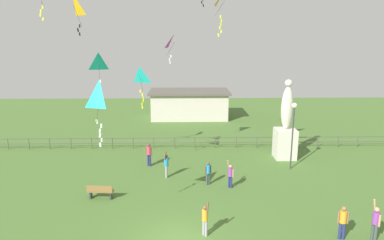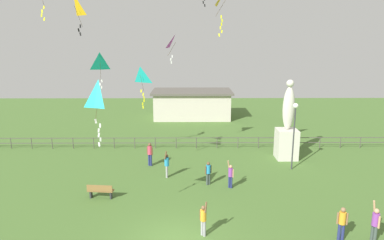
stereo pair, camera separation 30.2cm
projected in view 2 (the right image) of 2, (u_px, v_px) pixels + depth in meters
statue_monument at (287, 133)px, 26.61m from camera, size 1.56×1.56×6.12m
lamppost at (295, 122)px, 23.99m from camera, size 0.36×0.36×4.78m
park_bench at (100, 191)px, 20.14m from camera, size 1.53×0.55×0.85m
person_0 at (231, 174)px, 21.47m from camera, size 0.41×0.41×1.75m
person_1 at (150, 153)px, 25.25m from camera, size 0.46×0.32×1.72m
person_2 at (203, 218)px, 16.18m from camera, size 0.36×0.42×1.79m
person_3 at (208, 172)px, 21.93m from camera, size 0.42×0.28×1.52m
person_4 at (167, 164)px, 23.11m from camera, size 0.30×0.49×1.90m
person_5 at (375, 223)px, 15.61m from camera, size 0.31×0.53×1.96m
person_6 at (342, 222)px, 15.79m from camera, size 0.49×0.30×1.64m
kite_0 at (226, 0)px, 21.36m from camera, size 1.06×0.94×2.83m
kite_1 at (176, 43)px, 25.31m from camera, size 0.99×1.21×2.07m
kite_4 at (100, 64)px, 23.79m from camera, size 1.18×1.27×2.44m
kite_5 at (99, 97)px, 15.64m from camera, size 0.87×0.80×3.02m
kite_6 at (74, 6)px, 19.30m from camera, size 0.85×0.82×2.24m
kite_7 at (140, 77)px, 22.81m from camera, size 1.07×0.81×2.82m
waterfront_railing at (178, 141)px, 29.41m from camera, size 36.05×0.06×0.95m
pavilion_building at (192, 104)px, 40.88m from camera, size 9.26×5.27×3.22m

